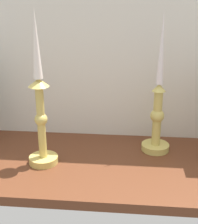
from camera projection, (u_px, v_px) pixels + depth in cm
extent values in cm
cube|color=#5A2F1B|center=(109.00, 166.00, 88.96)|extent=(100.00, 36.00, 2.40)
cube|color=silver|center=(115.00, 28.00, 94.44)|extent=(120.00, 2.00, 65.00)
cylinder|color=#CFB659|center=(44.00, 160.00, 87.92)|extent=(7.53, 7.53, 1.80)
cylinder|color=#CFB659|center=(41.00, 123.00, 84.29)|extent=(2.04, 2.04, 19.02)
sphere|color=#CFB659|center=(41.00, 119.00, 83.95)|extent=(3.26, 3.26, 3.26)
cone|color=#CFB659|center=(39.00, 82.00, 80.61)|extent=(5.08, 5.08, 2.00)
cone|color=white|center=(36.00, 44.00, 77.39)|extent=(2.26, 2.26, 16.43)
cylinder|color=tan|center=(155.00, 147.00, 94.84)|extent=(7.76, 7.76, 1.80)
cylinder|color=tan|center=(157.00, 118.00, 91.80)|extent=(2.41, 2.41, 15.60)
sphere|color=tan|center=(157.00, 116.00, 91.53)|extent=(3.86, 3.86, 3.86)
cone|color=tan|center=(159.00, 87.00, 88.73)|extent=(3.60, 3.60, 2.00)
cone|color=white|center=(162.00, 48.00, 85.08)|extent=(1.92, 1.92, 18.86)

